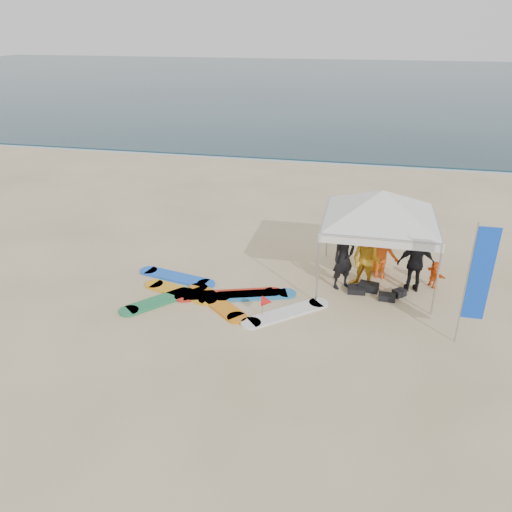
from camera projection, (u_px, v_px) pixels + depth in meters
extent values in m
plane|color=beige|center=(236.00, 345.00, 12.21)|extent=(120.00, 120.00, 0.00)
cube|color=#0C2633|center=(351.00, 82.00, 65.18)|extent=(160.00, 84.00, 0.08)
cube|color=silver|center=(317.00, 161.00, 28.28)|extent=(160.00, 1.20, 0.01)
imported|color=black|center=(344.00, 258.00, 14.47)|extent=(0.83, 0.79, 1.91)
imported|color=gold|center=(366.00, 261.00, 14.46)|extent=(1.06, 0.97, 1.77)
imported|color=#FC5816|center=(382.00, 253.00, 15.12)|extent=(1.12, 0.77, 1.60)
imported|color=black|center=(416.00, 263.00, 14.31)|extent=(1.09, 0.58, 1.78)
imported|color=orange|center=(376.00, 242.00, 15.48)|extent=(1.06, 0.82, 1.92)
imported|color=orange|center=(434.00, 274.00, 14.71)|extent=(0.61, 0.78, 0.82)
cylinder|color=#A5A5A8|center=(328.00, 227.00, 16.39)|extent=(0.05, 0.05, 2.08)
cylinder|color=#A5A5A8|center=(427.00, 235.00, 15.78)|extent=(0.05, 0.05, 2.08)
cylinder|color=#A5A5A8|center=(318.00, 269.00, 13.64)|extent=(0.05, 0.05, 2.08)
cylinder|color=#A5A5A8|center=(437.00, 280.00, 13.03)|extent=(0.05, 0.05, 2.08)
cube|color=white|center=(380.00, 243.00, 12.95)|extent=(3.21, 0.02, 0.24)
cube|color=white|center=(379.00, 204.00, 15.69)|extent=(3.21, 0.02, 0.24)
cube|color=white|center=(325.00, 218.00, 14.62)|extent=(0.02, 3.21, 0.24)
cube|color=white|center=(436.00, 226.00, 14.02)|extent=(0.02, 3.21, 0.24)
pyramid|color=white|center=(383.00, 190.00, 13.91)|extent=(4.40, 4.40, 0.83)
cylinder|color=#A5A5A8|center=(466.00, 285.00, 11.66)|extent=(0.04, 0.04, 3.16)
cube|color=blue|center=(481.00, 274.00, 11.47)|extent=(0.50, 0.03, 2.35)
cylinder|color=#A5A5A8|center=(263.00, 307.00, 13.22)|extent=(0.02, 0.02, 0.60)
cone|color=red|center=(267.00, 302.00, 13.11)|extent=(0.28, 0.28, 0.28)
cube|color=black|center=(369.00, 287.00, 14.64)|extent=(0.62, 0.46, 0.22)
cube|color=black|center=(387.00, 297.00, 14.14)|extent=(0.47, 0.31, 0.18)
cube|color=black|center=(356.00, 290.00, 14.55)|extent=(0.52, 0.43, 0.16)
cube|color=black|center=(399.00, 293.00, 14.34)|extent=(0.44, 0.43, 0.20)
cube|color=#217948|center=(158.00, 301.00, 14.02)|extent=(1.53, 1.66, 0.07)
cube|color=orange|center=(216.00, 302.00, 13.99)|extent=(1.89, 1.74, 0.07)
cube|color=#2173B4|center=(254.00, 295.00, 14.34)|extent=(1.95, 1.10, 0.07)
cube|color=orange|center=(180.00, 292.00, 14.50)|extent=(2.01, 1.07, 0.07)
cube|color=white|center=(286.00, 313.00, 13.47)|extent=(1.97, 1.81, 0.07)
cube|color=blue|center=(177.00, 277.00, 15.35)|extent=(2.15, 0.97, 0.07)
cube|color=red|center=(229.00, 295.00, 14.37)|extent=(2.62, 1.32, 0.07)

